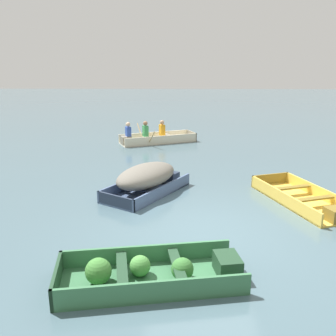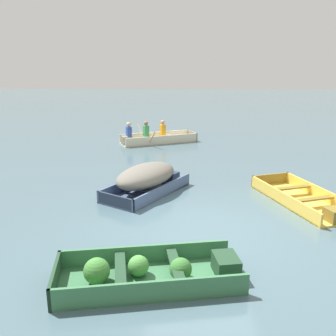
{
  "view_description": "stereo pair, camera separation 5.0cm",
  "coord_description": "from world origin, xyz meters",
  "views": [
    {
      "loc": [
        -0.57,
        -6.8,
        3.24
      ],
      "look_at": [
        -0.8,
        3.31,
        0.35
      ],
      "focal_mm": 40.0,
      "sensor_mm": 36.0,
      "label": 1
    },
    {
      "loc": [
        -0.52,
        -6.8,
        3.24
      ],
      "look_at": [
        -0.8,
        3.31,
        0.35
      ],
      "focal_mm": 40.0,
      "sensor_mm": 36.0,
      "label": 2
    }
  ],
  "objects": [
    {
      "name": "ground_plane",
      "position": [
        0.0,
        0.0,
        0.0
      ],
      "size": [
        80.0,
        80.0,
        0.0
      ],
      "primitive_type": "plane",
      "color": "#47606B"
    },
    {
      "name": "dinghy_green_foreground",
      "position": [
        -0.94,
        -1.79,
        0.15
      ],
      "size": [
        2.93,
        1.55,
        0.44
      ],
      "color": "#387047",
      "rests_on": "ground"
    },
    {
      "name": "skiff_slate_blue_near_moored",
      "position": [
        -1.31,
        2.21,
        0.4
      ],
      "size": [
        2.22,
        2.65,
        0.75
      ],
      "color": "#475B7F",
      "rests_on": "ground"
    },
    {
      "name": "skiff_yellow_mid_moored",
      "position": [
        2.46,
        1.51,
        0.11
      ],
      "size": [
        1.95,
        2.96,
        0.32
      ],
      "color": "#E5BC47",
      "rests_on": "ground"
    },
    {
      "name": "rowboat_cream_with_crew",
      "position": [
        -1.54,
        8.32,
        0.22
      ],
      "size": [
        3.23,
        2.28,
        0.92
      ],
      "color": "beige",
      "rests_on": "ground"
    }
  ]
}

